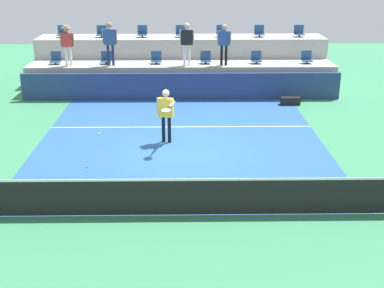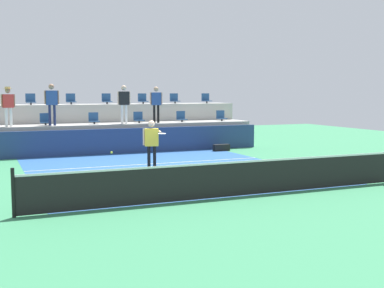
{
  "view_description": "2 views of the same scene",
  "coord_description": "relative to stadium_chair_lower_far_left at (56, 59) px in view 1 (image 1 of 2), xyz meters",
  "views": [
    {
      "loc": [
        0.11,
        -14.48,
        5.64
      ],
      "look_at": [
        0.32,
        -1.46,
        0.8
      ],
      "focal_mm": 48.03,
      "sensor_mm": 36.0,
      "label": 1
    },
    {
      "loc": [
        -5.78,
        -15.02,
        2.66
      ],
      "look_at": [
        0.06,
        -1.4,
        1.12
      ],
      "focal_mm": 46.32,
      "sensor_mm": 36.0,
      "label": 2
    }
  ],
  "objects": [
    {
      "name": "ground_plane",
      "position": [
        5.32,
        -7.23,
        -1.46
      ],
      "size": [
        40.0,
        40.0,
        0.0
      ],
      "primitive_type": "plane",
      "color": "#388456"
    },
    {
      "name": "court_inner_paint",
      "position": [
        5.32,
        -6.23,
        -1.46
      ],
      "size": [
        9.0,
        10.0,
        0.01
      ],
      "primitive_type": "cube",
      "color": "#285693",
      "rests_on": "ground_plane"
    },
    {
      "name": "court_service_line",
      "position": [
        5.32,
        -4.83,
        -1.46
      ],
      "size": [
        9.0,
        0.06,
        0.0
      ],
      "primitive_type": "cube",
      "color": "white",
      "rests_on": "ground_plane"
    },
    {
      "name": "tennis_net",
      "position": [
        5.32,
        -11.23,
        -0.97
      ],
      "size": [
        10.48,
        0.08,
        1.07
      ],
      "color": "black",
      "rests_on": "ground_plane"
    },
    {
      "name": "sponsor_backboard",
      "position": [
        5.32,
        -1.23,
        -0.91
      ],
      "size": [
        13.0,
        0.16,
        1.1
      ],
      "primitive_type": "cube",
      "color": "navy",
      "rests_on": "ground_plane"
    },
    {
      "name": "seating_tier_lower",
      "position": [
        5.32,
        0.07,
        -0.84
      ],
      "size": [
        13.0,
        1.8,
        1.25
      ],
      "primitive_type": "cube",
      "color": "#ADAAA3",
      "rests_on": "ground_plane"
    },
    {
      "name": "seating_tier_upper",
      "position": [
        5.32,
        1.87,
        -0.41
      ],
      "size": [
        13.0,
        1.8,
        2.1
      ],
      "primitive_type": "cube",
      "color": "#ADAAA3",
      "rests_on": "ground_plane"
    },
    {
      "name": "stadium_chair_lower_far_left",
      "position": [
        0.0,
        0.0,
        0.0
      ],
      "size": [
        0.44,
        0.4,
        0.52
      ],
      "color": "#2D2D33",
      "rests_on": "seating_tier_lower"
    },
    {
      "name": "stadium_chair_lower_left",
      "position": [
        2.14,
        0.0,
        0.0
      ],
      "size": [
        0.44,
        0.4,
        0.52
      ],
      "color": "#2D2D33",
      "rests_on": "seating_tier_lower"
    },
    {
      "name": "stadium_chair_lower_mid_left",
      "position": [
        4.26,
        0.0,
        0.0
      ],
      "size": [
        0.44,
        0.4,
        0.52
      ],
      "color": "#2D2D33",
      "rests_on": "seating_tier_lower"
    },
    {
      "name": "stadium_chair_lower_mid_right",
      "position": [
        6.36,
        0.0,
        0.0
      ],
      "size": [
        0.44,
        0.4,
        0.52
      ],
      "color": "#2D2D33",
      "rests_on": "seating_tier_lower"
    },
    {
      "name": "stadium_chair_lower_right",
      "position": [
        8.52,
        0.0,
        0.0
      ],
      "size": [
        0.44,
        0.4,
        0.52
      ],
      "color": "#2D2D33",
      "rests_on": "seating_tier_lower"
    },
    {
      "name": "stadium_chair_lower_far_right",
      "position": [
        10.68,
        0.0,
        0.0
      ],
      "size": [
        0.44,
        0.4,
        0.52
      ],
      "color": "#2D2D33",
      "rests_on": "seating_tier_lower"
    },
    {
      "name": "stadium_chair_upper_far_left",
      "position": [
        -0.04,
        1.8,
        0.85
      ],
      "size": [
        0.44,
        0.4,
        0.52
      ],
      "color": "#2D2D33",
      "rests_on": "seating_tier_upper"
    },
    {
      "name": "stadium_chair_upper_left",
      "position": [
        1.72,
        1.8,
        0.85
      ],
      "size": [
        0.44,
        0.4,
        0.52
      ],
      "color": "#2D2D33",
      "rests_on": "seating_tier_upper"
    },
    {
      "name": "stadium_chair_upper_mid_left",
      "position": [
        3.56,
        1.8,
        0.85
      ],
      "size": [
        0.44,
        0.4,
        0.52
      ],
      "color": "#2D2D33",
      "rests_on": "seating_tier_upper"
    },
    {
      "name": "stadium_chair_upper_center",
      "position": [
        5.29,
        1.8,
        0.85
      ],
      "size": [
        0.44,
        0.4,
        0.52
      ],
      "color": "#2D2D33",
      "rests_on": "seating_tier_upper"
    },
    {
      "name": "stadium_chair_upper_mid_right",
      "position": [
        7.14,
        1.8,
        0.85
      ],
      "size": [
        0.44,
        0.4,
        0.52
      ],
      "color": "#2D2D33",
      "rests_on": "seating_tier_upper"
    },
    {
      "name": "stadium_chair_upper_right",
      "position": [
        8.87,
        1.8,
        0.85
      ],
      "size": [
        0.44,
        0.4,
        0.52
      ],
      "color": "#2D2D33",
      "rests_on": "seating_tier_upper"
    },
    {
      "name": "stadium_chair_upper_far_right",
      "position": [
        10.67,
        1.8,
        0.85
      ],
      "size": [
        0.44,
        0.4,
        0.52
      ],
      "color": "#2D2D33",
      "rests_on": "seating_tier_upper"
    },
    {
      "name": "tennis_player",
      "position": [
        4.87,
        -6.38,
        -0.41
      ],
      "size": [
        0.59,
        1.28,
        1.72
      ],
      "color": "black",
      "rests_on": "ground_plane"
    },
    {
      "name": "spectator_with_hat",
      "position": [
        0.63,
        -0.38,
        0.79
      ],
      "size": [
        0.57,
        0.43,
        1.65
      ],
      "color": "white",
      "rests_on": "seating_tier_lower"
    },
    {
      "name": "spectator_leaning_on_rail",
      "position": [
        2.39,
        -0.38,
        0.87
      ],
      "size": [
        0.62,
        0.25,
        1.78
      ],
      "color": "navy",
      "rests_on": "seating_tier_lower"
    },
    {
      "name": "spectator_in_grey",
      "position": [
        5.56,
        -0.38,
        0.84
      ],
      "size": [
        0.6,
        0.24,
        1.74
      ],
      "color": "white",
      "rests_on": "seating_tier_lower"
    },
    {
      "name": "spectator_in_white",
      "position": [
        7.1,
        -0.38,
        0.8
      ],
      "size": [
        0.59,
        0.26,
        1.68
      ],
      "color": "black",
      "rests_on": "seating_tier_lower"
    },
    {
      "name": "tennis_ball",
      "position": [
        3.04,
        -8.09,
        -0.56
      ],
      "size": [
        0.07,
        0.07,
        0.07
      ],
      "color": "#CCE033"
    },
    {
      "name": "equipment_bag",
      "position": [
        9.66,
        -2.08,
        -1.31
      ],
      "size": [
        0.76,
        0.28,
        0.3
      ],
      "primitive_type": "cube",
      "color": "black",
      "rests_on": "ground_plane"
    }
  ]
}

